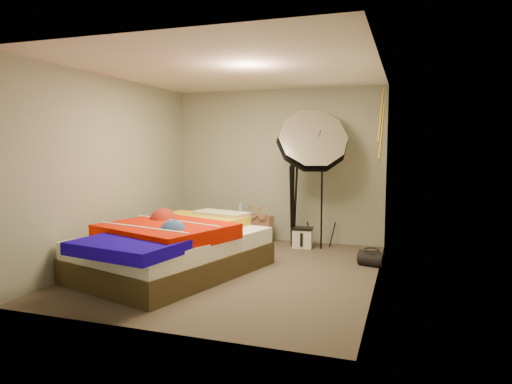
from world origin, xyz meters
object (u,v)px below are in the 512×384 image
at_px(camera_case, 302,238).
at_px(bed, 173,247).
at_px(camera_tripod, 293,196).
at_px(photo_umbrella, 312,143).
at_px(duffel_bag, 372,258).
at_px(wrapping_roll, 241,223).
at_px(tote_bag, 260,228).

distance_m(camera_case, bed, 2.26).
distance_m(camera_case, camera_tripod, 0.68).
xyz_separation_m(camera_case, camera_tripod, (-0.17, 0.05, 0.65)).
bearing_deg(photo_umbrella, duffel_bag, -36.96).
bearing_deg(wrapping_roll, camera_case, -4.24).
distance_m(wrapping_roll, camera_case, 1.07).
xyz_separation_m(tote_bag, photo_umbrella, (0.90, -0.26, 1.39)).
distance_m(wrapping_roll, bed, 1.98).
height_order(bed, camera_tripod, camera_tripod).
distance_m(wrapping_roll, duffel_bag, 2.33).
height_order(photo_umbrella, camera_tripod, photo_umbrella).
relative_size(wrapping_roll, duffel_bag, 1.94).
distance_m(tote_bag, camera_case, 0.79).
height_order(duffel_bag, photo_umbrella, photo_umbrella).
xyz_separation_m(tote_bag, wrapping_roll, (-0.29, -0.14, 0.10)).
bearing_deg(camera_case, bed, -127.30).
height_order(tote_bag, duffel_bag, tote_bag).
relative_size(wrapping_roll, bed, 0.24).
relative_size(duffel_bag, bed, 0.12).
bearing_deg(camera_tripod, tote_bag, 164.98).
bearing_deg(bed, camera_case, 57.54).
bearing_deg(bed, photo_umbrella, 53.99).
relative_size(tote_bag, camera_tripod, 0.32).
height_order(tote_bag, camera_case, tote_bag).
bearing_deg(tote_bag, wrapping_roll, -133.66).
relative_size(wrapping_roll, camera_case, 2.21).
relative_size(camera_case, bed, 0.11).
xyz_separation_m(tote_bag, duffel_bag, (1.87, -0.99, -0.12)).
height_order(duffel_bag, bed, bed).
relative_size(bed, photo_umbrella, 1.19).
xyz_separation_m(tote_bag, camera_tripod, (0.59, -0.16, 0.58)).
distance_m(duffel_bag, photo_umbrella, 1.94).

